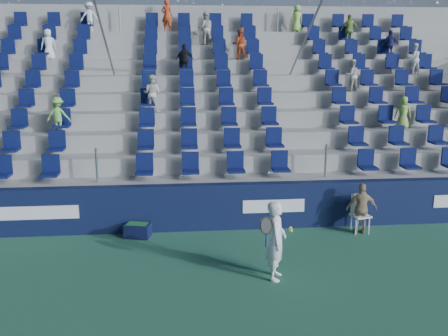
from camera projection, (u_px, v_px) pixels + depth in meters
The scene contains 7 objects.
ground at pixel (227, 284), 9.90m from camera, with size 70.00×70.00×0.00m, color #296146.
sponsor_wall at pixel (215, 207), 12.82m from camera, with size 24.00×0.32×1.20m.
grandstand at pixel (204, 120), 17.40m from camera, with size 24.00×8.17×6.63m.
tennis_player at pixel (276, 240), 9.96m from camera, with size 0.69×0.67×1.63m.
line_judge_chair at pixel (359, 210), 12.67m from camera, with size 0.51×0.52×0.97m.
line_judge at pixel (362, 209), 12.50m from camera, with size 0.76×0.32×1.30m, color tan.
ball_bin at pixel (138, 230), 12.35m from camera, with size 0.70×0.54×0.35m.
Camera 1 is at (-0.90, -9.07, 4.51)m, focal length 40.00 mm.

